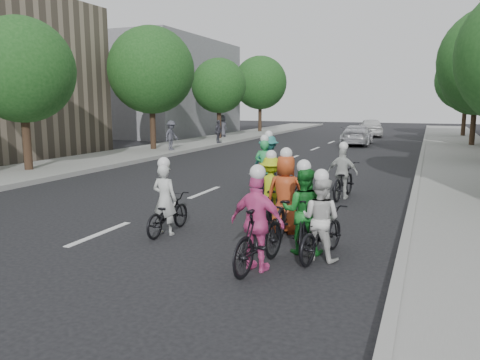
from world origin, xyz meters
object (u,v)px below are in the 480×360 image
Objects in this scene: cyclist_2 at (272,193)px; spectator_2 at (222,126)px; cyclist_8 at (343,178)px; follow_car_lead at (357,135)px; spectator_1 at (218,132)px; cyclist_3 at (259,231)px; cyclist_1 at (303,218)px; spectator_0 at (171,135)px; cyclist_0 at (167,209)px; cyclist_4 at (286,203)px; cyclist_6 at (321,227)px; cyclist_5 at (265,173)px; follow_car_trail at (370,127)px; cyclist_7 at (269,167)px.

spectator_2 reaches higher than cyclist_2.
follow_car_lead is (-2.15, 17.74, 0.07)m from cyclist_8.
cyclist_3 is at bearing -152.48° from spectator_1.
cyclist_2 is 3.25m from cyclist_8.
cyclist_1 is 5.29m from cyclist_8.
cyclist_8 reaches higher than follow_car_lead.
cyclist_1 is 1.10× the size of spectator_0.
spectator_0 is (-10.68, 15.44, 0.31)m from cyclist_3.
cyclist_0 is 0.82× the size of cyclist_4.
cyclist_0 is at bearing 42.04° from cyclist_2.
cyclist_6 is at bearing 100.83° from cyclist_8.
spectator_2 reaches higher than cyclist_8.
cyclist_2 is 3.07m from cyclist_5.
spectator_2 is at bearing -73.24° from cyclist_2.
follow_car_trail is at bearing -91.36° from cyclist_4.
spectator_2 is (-10.39, 1.66, 0.33)m from follow_car_lead.
cyclist_1 is at bearing -137.21° from spectator_2.
spectator_1 is (-8.08, 14.17, 0.28)m from cyclist_5.
cyclist_8 is 1.33× the size of spectator_1.
cyclist_0 is 2.54m from cyclist_4.
spectator_2 is at bearing -54.33° from cyclist_7.
follow_car_trail is (-2.29, 26.20, 0.16)m from cyclist_8.
cyclist_0 is 5.51m from cyclist_7.
follow_car_lead is at bearing -90.42° from cyclist_4.
cyclist_1 is at bearing -104.17° from cyclist_3.
follow_car_lead is 12.42m from spectator_0.
cyclist_0 is at bearing 19.80° from cyclist_4.
cyclist_1 is at bearing -136.66° from spectator_0.
cyclist_1 is at bearing 111.02° from cyclist_2.
cyclist_3 is at bearing 152.92° from cyclist_0.
cyclist_1 is 0.40× the size of follow_car_lead.
cyclist_2 is 1.10× the size of cyclist_5.
cyclist_0 is at bearing 4.73° from cyclist_6.
spectator_1 reaches higher than follow_car_trail.
cyclist_2 is 1.19× the size of spectator_2.
cyclist_1 is 0.90× the size of cyclist_4.
cyclist_4 is 4.11m from cyclist_8.
spectator_1 is (0.54, 5.00, -0.07)m from spectator_0.
follow_car_lead is (-1.65, 21.82, 0.01)m from cyclist_4.
spectator_0 is at bearing -37.62° from cyclist_7.
cyclist_3 reaches higher than follow_car_lead.
cyclist_0 reaches higher than follow_car_trail.
follow_car_trail is at bearing -90.52° from cyclist_0.
cyclist_1 reaches higher than follow_car_lead.
cyclist_1 is at bearing -150.06° from spectator_1.
cyclist_7 is at bearing 78.84° from follow_car_trail.
cyclist_6 is 0.41× the size of follow_car_trail.
follow_car_trail is at bearing -82.60° from cyclist_7.
spectator_1 is at bearing -70.96° from cyclist_1.
cyclist_5 is 16.31m from spectator_1.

